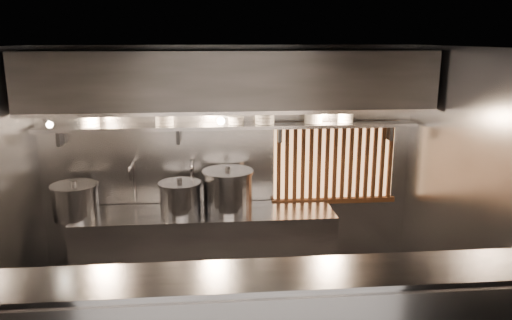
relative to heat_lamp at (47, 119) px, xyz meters
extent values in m
plane|color=black|center=(1.90, -0.85, 0.73)|extent=(4.50, 4.50, 0.00)
plane|color=gray|center=(1.90, 0.65, -0.67)|extent=(4.50, 0.00, 4.50)
plane|color=gray|center=(4.15, -0.85, -0.67)|extent=(0.00, 3.00, 3.00)
cube|color=gray|center=(1.90, -1.80, -0.95)|extent=(4.50, 0.56, 0.03)
cube|color=gray|center=(1.60, 0.28, -1.62)|extent=(3.00, 0.70, 0.90)
cube|color=gray|center=(1.90, 0.47, -0.19)|extent=(4.40, 0.34, 0.04)
cube|color=#2D2D30|center=(1.90, 0.25, 0.36)|extent=(4.40, 0.80, 0.65)
cube|color=gray|center=(1.90, -0.15, 0.05)|extent=(4.40, 0.03, 0.04)
cube|color=#F6B06E|center=(3.20, 0.63, -0.69)|extent=(1.50, 0.02, 0.92)
cube|color=brown|center=(3.20, 0.58, -0.20)|extent=(1.56, 0.06, 0.06)
cube|color=brown|center=(3.20, 0.58, -1.18)|extent=(1.56, 0.06, 0.06)
cube|color=brown|center=(2.50, 0.58, -0.69)|extent=(0.04, 0.04, 0.92)
cube|color=brown|center=(2.60, 0.58, -0.69)|extent=(0.04, 0.04, 0.92)
cube|color=brown|center=(2.70, 0.58, -0.69)|extent=(0.04, 0.04, 0.92)
cube|color=brown|center=(2.80, 0.58, -0.69)|extent=(0.04, 0.04, 0.92)
cube|color=brown|center=(2.90, 0.58, -0.69)|extent=(0.04, 0.04, 0.92)
cube|color=brown|center=(3.00, 0.58, -0.69)|extent=(0.04, 0.04, 0.92)
cube|color=brown|center=(3.10, 0.58, -0.69)|extent=(0.04, 0.04, 0.92)
cube|color=brown|center=(3.20, 0.58, -0.69)|extent=(0.04, 0.04, 0.92)
cube|color=brown|center=(3.30, 0.58, -0.69)|extent=(0.04, 0.04, 0.92)
cube|color=brown|center=(3.40, 0.58, -0.69)|extent=(0.04, 0.04, 0.92)
cube|color=brown|center=(3.50, 0.58, -0.69)|extent=(0.04, 0.04, 0.92)
cube|color=brown|center=(3.60, 0.58, -0.69)|extent=(0.04, 0.04, 0.92)
cube|color=brown|center=(3.70, 0.58, -0.69)|extent=(0.04, 0.04, 0.92)
cube|color=brown|center=(3.80, 0.58, -0.69)|extent=(0.04, 0.04, 0.92)
cube|color=brown|center=(3.90, 0.58, -0.69)|extent=(0.04, 0.04, 0.92)
cylinder|color=silver|center=(0.75, 0.60, -0.88)|extent=(0.03, 0.03, 0.48)
sphere|color=silver|center=(0.75, 0.60, -0.64)|extent=(0.04, 0.04, 0.04)
cylinder|color=silver|center=(0.75, 0.47, -0.64)|extent=(0.03, 0.26, 0.03)
sphere|color=silver|center=(0.75, 0.34, -0.64)|extent=(0.04, 0.04, 0.04)
cylinder|color=silver|center=(0.75, 0.34, -0.71)|extent=(0.03, 0.03, 0.14)
cylinder|color=silver|center=(1.45, 0.60, -0.88)|extent=(0.03, 0.03, 0.48)
sphere|color=silver|center=(1.45, 0.60, -0.64)|extent=(0.04, 0.04, 0.04)
cylinder|color=silver|center=(1.45, 0.47, -0.64)|extent=(0.03, 0.26, 0.03)
sphere|color=silver|center=(1.45, 0.34, -0.64)|extent=(0.04, 0.04, 0.04)
cylinder|color=silver|center=(1.45, 0.34, -0.71)|extent=(0.03, 0.03, 0.14)
cone|color=gray|center=(0.00, 0.00, 0.00)|extent=(0.25, 0.27, 0.20)
sphere|color=#FFE0B2|center=(0.03, -0.02, -0.06)|extent=(0.07, 0.07, 0.07)
cylinder|color=#2D2D30|center=(0.00, 0.10, 0.08)|extent=(0.02, 0.22, 0.02)
cylinder|color=#2D2D30|center=(1.80, 0.35, -0.03)|extent=(0.01, 0.01, 0.12)
sphere|color=#FFE0B2|center=(1.80, 0.35, -0.11)|extent=(0.09, 0.09, 0.09)
cylinder|color=gray|center=(0.15, 0.23, -0.99)|extent=(0.61, 0.61, 0.36)
cylinder|color=gray|center=(0.15, 0.23, -0.79)|extent=(0.65, 0.65, 0.03)
cylinder|color=#2D2D30|center=(0.15, 0.23, -0.76)|extent=(0.06, 0.06, 0.04)
cylinder|color=gray|center=(1.31, 0.27, -1.00)|extent=(0.61, 0.61, 0.34)
cylinder|color=gray|center=(1.31, 0.27, -0.81)|extent=(0.65, 0.65, 0.03)
cylinder|color=#2D2D30|center=(1.31, 0.27, -0.77)|extent=(0.06, 0.06, 0.04)
cylinder|color=gray|center=(1.87, 0.33, -0.94)|extent=(0.68, 0.68, 0.45)
cylinder|color=gray|center=(1.87, 0.33, -0.70)|extent=(0.71, 0.71, 0.03)
cylinder|color=#2D2D30|center=(1.87, 0.33, -0.66)|extent=(0.06, 0.06, 0.04)
cylinder|color=white|center=(0.32, 0.47, -0.15)|extent=(0.22, 0.22, 0.03)
cylinder|color=white|center=(0.32, 0.47, -0.11)|extent=(0.22, 0.22, 0.03)
cylinder|color=white|center=(0.32, 0.47, -0.07)|extent=(0.22, 0.22, 0.03)
cylinder|color=white|center=(0.32, 0.47, -0.03)|extent=(0.22, 0.22, 0.03)
cylinder|color=white|center=(0.32, 0.47, -0.01)|extent=(0.24, 0.24, 0.01)
cylinder|color=white|center=(1.15, 0.47, -0.15)|extent=(0.21, 0.21, 0.03)
cylinder|color=white|center=(1.15, 0.47, -0.11)|extent=(0.21, 0.21, 0.03)
cylinder|color=white|center=(1.15, 0.47, -0.07)|extent=(0.21, 0.21, 0.03)
cylinder|color=white|center=(1.15, 0.47, -0.04)|extent=(0.22, 0.22, 0.01)
cylinder|color=white|center=(1.97, 0.47, -0.15)|extent=(0.18, 0.18, 0.03)
cylinder|color=white|center=(1.97, 0.47, -0.11)|extent=(0.18, 0.18, 0.03)
cylinder|color=white|center=(1.97, 0.47, -0.08)|extent=(0.20, 0.20, 0.01)
cylinder|color=white|center=(2.31, 0.47, -0.15)|extent=(0.23, 0.23, 0.03)
cylinder|color=white|center=(2.31, 0.47, -0.11)|extent=(0.23, 0.23, 0.03)
cylinder|color=white|center=(2.31, 0.47, -0.07)|extent=(0.23, 0.23, 0.03)
cylinder|color=white|center=(2.31, 0.47, -0.03)|extent=(0.23, 0.23, 0.03)
cylinder|color=white|center=(2.31, 0.47, -0.01)|extent=(0.24, 0.24, 0.01)
cylinder|color=white|center=(2.89, 0.47, -0.15)|extent=(0.22, 0.22, 0.03)
cylinder|color=white|center=(2.89, 0.47, -0.11)|extent=(0.22, 0.22, 0.03)
cylinder|color=white|center=(2.89, 0.47, -0.07)|extent=(0.22, 0.22, 0.03)
cylinder|color=white|center=(2.89, 0.47, -0.04)|extent=(0.23, 0.23, 0.01)
cylinder|color=white|center=(3.28, 0.47, -0.15)|extent=(0.18, 0.18, 0.03)
cylinder|color=white|center=(3.28, 0.47, -0.11)|extent=(0.18, 0.18, 0.03)
cylinder|color=white|center=(3.28, 0.47, -0.07)|extent=(0.18, 0.18, 0.03)
cylinder|color=white|center=(3.28, 0.47, -0.04)|extent=(0.20, 0.20, 0.01)
camera|label=1|loc=(1.67, -5.26, 0.81)|focal=35.00mm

